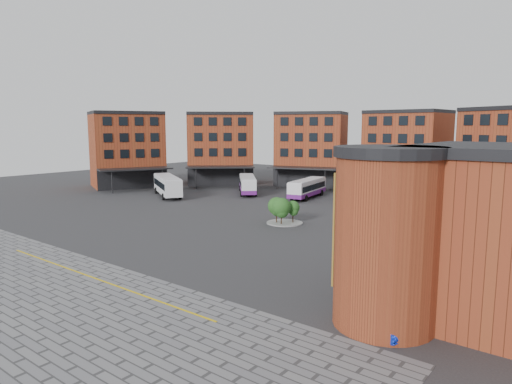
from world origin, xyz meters
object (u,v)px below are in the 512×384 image
Objects in this scene: bus_d at (394,194)px; bus_f at (496,212)px; tree_island at (282,209)px; bus_b at (248,184)px; bus_e at (438,199)px; bus_c at (307,188)px; blue_car at (375,322)px; bus_a at (167,184)px.

bus_d is 0.87× the size of bus_f.
tree_island reaches higher than bus_b.
tree_island is 25.85m from bus_b.
bus_d is (5.26, 22.21, -0.26)m from tree_island.
tree_island reaches higher than bus_e.
bus_b is 40.40m from bus_f.
tree_island is at bearing -83.43° from bus_b.
bus_d is 7.03m from bus_e.
tree_island reaches higher than bus_c.
bus_e is at bearing -16.54° from bus_d.
bus_d is 2.75× the size of blue_car.
bus_d is at bearing -30.27° from bus_b.
bus_d is at bearing 39.45° from blue_car.
bus_e is at bearing -39.11° from bus_a.
bus_d is 17.92m from bus_f.
bus_f is at bearing -50.61° from bus_a.
bus_a is at bearing -170.53° from bus_b.
bus_f is (15.61, -8.79, 0.30)m from bus_d.
blue_car is at bearing -28.28° from bus_f.
tree_island is at bearing 64.63° from blue_car.
bus_b is (8.65, 10.83, -0.37)m from bus_a.
blue_car is (29.58, -40.24, -1.02)m from bus_c.
bus_a reaches higher than bus_e.
bus_a is at bearing -120.89° from bus_e.
bus_f is (20.87, 13.42, 0.04)m from tree_island.
bus_d is at bearing -33.34° from bus_a.
bus_f is at bearing -0.69° from bus_e.
bus_e is at bearing 59.66° from tree_island.
bus_e is 11.40m from bus_f.
bus_b is 0.88× the size of bus_c.
bus_f reaches higher than bus_e.
bus_a is at bearing -155.88° from bus_c.
bus_c reaches higher than bus_e.
bus_b is 31.71m from bus_e.
bus_c is 14.01m from bus_d.
tree_island is 24.04m from bus_e.
blue_car is (15.86, -43.03, -0.97)m from bus_d.
bus_b reaches higher than bus_e.
bus_f is at bearing -21.33° from bus_c.
blue_car is at bearing -85.08° from bus_b.
bus_b is at bearing -134.14° from bus_e.
bus_e is (12.14, 20.74, -0.22)m from tree_island.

